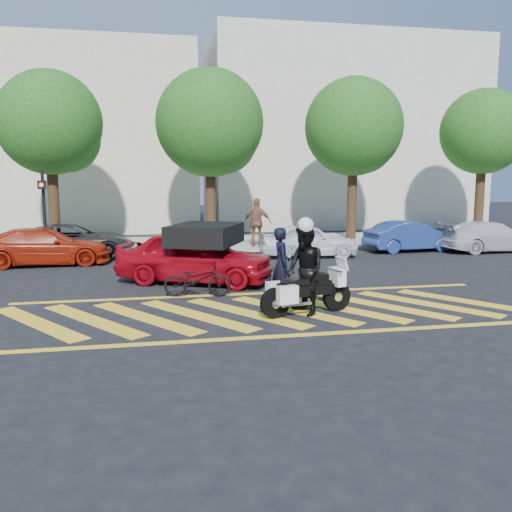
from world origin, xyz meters
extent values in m
plane|color=black|center=(0.00, 0.00, 0.00)|extent=(90.00, 90.00, 0.00)
cube|color=#9E998E|center=(0.00, 12.00, 0.07)|extent=(60.00, 5.00, 0.15)
cube|color=yellow|center=(-5.00, 0.00, 0.00)|extent=(2.43, 3.21, 0.01)
cube|color=yellow|center=(-3.90, 0.00, 0.00)|extent=(2.43, 3.21, 0.01)
cube|color=yellow|center=(-2.80, 0.00, 0.00)|extent=(2.43, 3.21, 0.01)
cube|color=yellow|center=(-1.70, 0.00, 0.00)|extent=(2.43, 3.21, 0.01)
cube|color=yellow|center=(-0.60, 0.00, 0.00)|extent=(2.43, 3.21, 0.01)
cube|color=yellow|center=(0.50, 0.00, 0.00)|extent=(2.43, 3.21, 0.01)
cube|color=yellow|center=(1.60, 0.00, 0.00)|extent=(2.43, 3.21, 0.01)
cube|color=yellow|center=(2.70, 0.00, 0.00)|extent=(2.43, 3.21, 0.01)
cube|color=yellow|center=(3.80, 0.00, 0.00)|extent=(2.43, 3.21, 0.01)
cube|color=yellow|center=(4.90, 0.00, 0.00)|extent=(2.43, 3.21, 0.01)
cube|color=yellow|center=(0.00, -1.90, 0.00)|extent=(12.00, 0.20, 0.01)
cube|color=yellow|center=(0.00, 1.90, 0.00)|extent=(12.00, 0.20, 0.01)
cube|color=beige|center=(-8.00, 21.00, 5.00)|extent=(16.00, 8.00, 10.00)
cube|color=beige|center=(9.00, 21.00, 5.50)|extent=(16.00, 8.00, 11.00)
cylinder|color=black|center=(-6.50, 12.00, 2.00)|extent=(0.44, 0.44, 4.00)
sphere|color=#16541A|center=(-6.50, 12.00, 5.16)|extent=(4.20, 4.20, 4.20)
sphere|color=#16541A|center=(-5.90, 12.30, 4.53)|extent=(2.73, 2.73, 2.73)
cylinder|color=black|center=(0.00, 12.00, 2.00)|extent=(0.44, 0.44, 4.00)
sphere|color=#16541A|center=(0.00, 12.00, 5.26)|extent=(4.60, 4.60, 4.60)
sphere|color=#16541A|center=(0.60, 12.30, 4.58)|extent=(2.99, 2.99, 2.99)
cylinder|color=black|center=(6.50, 12.00, 2.00)|extent=(0.44, 0.44, 4.00)
sphere|color=#16541A|center=(6.50, 12.00, 5.21)|extent=(4.40, 4.40, 4.40)
sphere|color=#16541A|center=(7.10, 12.30, 4.55)|extent=(2.86, 2.86, 2.86)
cylinder|color=black|center=(13.00, 12.00, 2.00)|extent=(0.44, 0.44, 4.00)
sphere|color=#16541A|center=(13.00, 12.00, 5.10)|extent=(4.00, 4.00, 4.00)
sphere|color=#16541A|center=(13.60, 12.30, 4.50)|extent=(2.60, 2.60, 2.60)
cylinder|color=black|center=(-6.50, 9.80, 1.60)|extent=(0.12, 0.12, 3.20)
cube|color=black|center=(-6.50, 9.60, 2.70)|extent=(0.28, 0.18, 0.32)
sphere|color=#FF260C|center=(-6.50, 9.50, 2.70)|extent=(0.14, 0.14, 0.14)
imported|color=black|center=(0.49, 1.08, 0.90)|extent=(0.47, 0.68, 1.79)
imported|color=black|center=(-1.51, 1.84, 0.44)|extent=(1.74, 0.82, 0.88)
cylinder|color=black|center=(-0.07, -0.59, 0.33)|extent=(0.68, 0.29, 0.66)
cylinder|color=silver|center=(-0.07, -0.59, 0.33)|extent=(0.23, 0.20, 0.20)
cylinder|color=black|center=(1.46, -0.21, 0.33)|extent=(0.68, 0.29, 0.66)
cylinder|color=silver|center=(1.46, -0.21, 0.33)|extent=(0.23, 0.20, 0.20)
cube|color=black|center=(0.65, -0.41, 0.58)|extent=(1.28, 0.55, 0.30)
cube|color=black|center=(0.94, -0.34, 0.78)|extent=(0.51, 0.40, 0.22)
cube|color=black|center=(0.40, -0.47, 0.76)|extent=(0.62, 0.46, 0.12)
cube|color=silver|center=(1.46, -0.21, 0.78)|extent=(0.32, 0.46, 0.40)
cube|color=silver|center=(0.03, -0.30, 0.55)|extent=(0.48, 0.28, 0.38)
cube|color=silver|center=(0.15, -0.80, 0.55)|extent=(0.48, 0.28, 0.38)
imported|color=black|center=(0.65, -0.40, 0.99)|extent=(0.96, 1.12, 1.98)
imported|color=#9A0712|center=(-1.41, 3.65, 0.76)|extent=(4.79, 3.49, 1.52)
imported|color=#9E1D09|center=(-6.20, 7.80, 0.63)|extent=(4.45, 2.02, 1.26)
imported|color=black|center=(-5.50, 9.20, 0.63)|extent=(4.66, 2.32, 1.27)
imported|color=white|center=(3.18, 7.80, 0.62)|extent=(3.77, 1.76, 1.25)
imported|color=navy|center=(7.68, 8.49, 0.61)|extent=(3.84, 1.67, 1.23)
imported|color=silver|center=(10.80, 7.80, 0.61)|extent=(4.26, 1.88, 1.22)
imported|color=brown|center=(1.66, 10.00, 1.14)|extent=(1.26, 0.86, 1.98)
camera|label=1|loc=(-2.66, -11.60, 3.04)|focal=38.00mm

